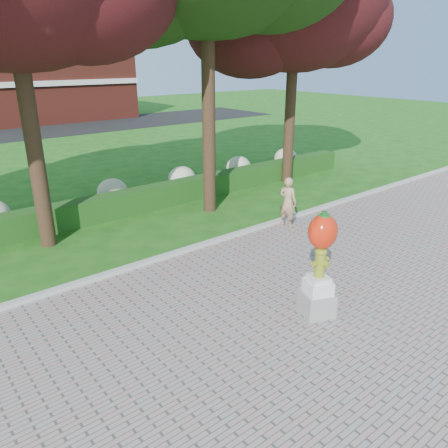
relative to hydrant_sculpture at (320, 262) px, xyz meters
The scene contains 9 objects.
ground 2.15m from the hydrant_sculpture, 130.93° to the left, with size 100.00×100.00×0.00m, color #185014.
walkway 3.16m from the hydrant_sculpture, 113.21° to the right, with size 40.00×14.00×0.04m, color gray.
curb 4.62m from the hydrant_sculpture, 104.87° to the left, with size 40.00×0.18×0.15m, color #ADADA5.
lawn_hedge 8.44m from the hydrant_sculpture, 97.85° to the left, with size 24.00×0.70×0.80m, color #134012.
hydrangea_row 9.37m from the hydrant_sculpture, 93.54° to the left, with size 20.10×1.10×0.99m.
building_right 36.03m from the hydrant_sculpture, 79.02° to the left, with size 12.00×8.00×6.40m, color maroon.
tree_far_right 12.16m from the hydrant_sculpture, 47.44° to the left, with size 7.88×6.72×10.21m.
hydrant_sculpture is the anchor object (origin of this frame).
woman 5.10m from the hydrant_sculpture, 50.45° to the left, with size 0.59×0.39×1.62m, color tan.
Camera 1 is at (-5.35, -6.29, 5.10)m, focal length 35.00 mm.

